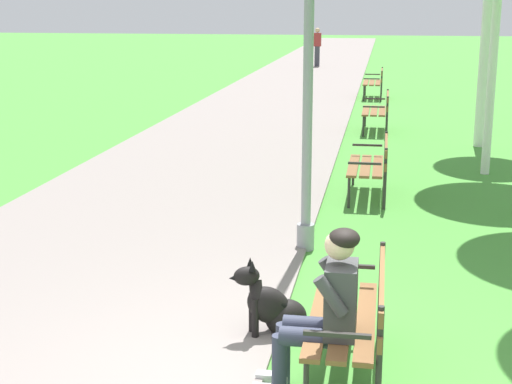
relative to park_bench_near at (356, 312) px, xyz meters
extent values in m
cube|color=gray|center=(-2.81, 23.48, -0.49)|extent=(4.29, 60.00, 0.04)
cube|color=brown|center=(-0.27, 0.00, -0.06)|extent=(0.14, 1.50, 0.04)
cube|color=brown|center=(-0.10, 0.00, -0.06)|extent=(0.14, 1.50, 0.04)
cube|color=brown|center=(0.08, 0.00, -0.06)|extent=(0.14, 1.50, 0.04)
cube|color=brown|center=(0.18, 0.00, 0.08)|extent=(0.04, 1.50, 0.11)
cube|color=brown|center=(0.18, 0.00, 0.26)|extent=(0.04, 1.50, 0.11)
cylinder|color=#2D2B28|center=(-0.30, 0.69, -0.29)|extent=(0.04, 0.04, 0.45)
cylinder|color=#2D2B28|center=(0.18, 0.69, -0.09)|extent=(0.04, 0.04, 0.85)
cube|color=#2D2B28|center=(-0.10, 0.69, 0.12)|extent=(0.45, 0.04, 0.03)
cylinder|color=#2D2B28|center=(0.18, -0.69, -0.09)|extent=(0.04, 0.04, 0.85)
cube|color=#2D2B28|center=(-0.10, -0.69, 0.12)|extent=(0.45, 0.04, 0.03)
cube|color=brown|center=(-0.26, 5.58, -0.06)|extent=(0.14, 1.50, 0.04)
cube|color=brown|center=(-0.08, 5.58, -0.06)|extent=(0.14, 1.50, 0.04)
cube|color=brown|center=(0.09, 5.58, -0.06)|extent=(0.14, 1.50, 0.04)
cube|color=brown|center=(0.20, 5.58, 0.08)|extent=(0.04, 1.50, 0.11)
cube|color=brown|center=(0.20, 5.58, 0.26)|extent=(0.04, 1.50, 0.11)
cylinder|color=#2D2B28|center=(-0.28, 6.27, -0.29)|extent=(0.04, 0.04, 0.45)
cylinder|color=#2D2B28|center=(0.20, 6.27, -0.09)|extent=(0.04, 0.04, 0.85)
cube|color=#2D2B28|center=(-0.08, 6.27, 0.12)|extent=(0.45, 0.04, 0.03)
cylinder|color=#2D2B28|center=(-0.28, 4.89, -0.29)|extent=(0.04, 0.04, 0.45)
cylinder|color=#2D2B28|center=(0.20, 4.89, -0.09)|extent=(0.04, 0.04, 0.85)
cube|color=#2D2B28|center=(-0.08, 4.89, 0.12)|extent=(0.45, 0.04, 0.03)
cube|color=brown|center=(-0.24, 11.38, -0.06)|extent=(0.14, 1.50, 0.04)
cube|color=brown|center=(-0.07, 11.38, -0.06)|extent=(0.14, 1.50, 0.04)
cube|color=brown|center=(0.11, 11.38, -0.06)|extent=(0.14, 1.50, 0.04)
cube|color=brown|center=(0.21, 11.38, 0.08)|extent=(0.04, 1.50, 0.11)
cube|color=brown|center=(0.21, 11.38, 0.26)|extent=(0.04, 1.50, 0.11)
cylinder|color=#2D2B28|center=(-0.27, 12.07, -0.29)|extent=(0.04, 0.04, 0.45)
cylinder|color=#2D2B28|center=(0.21, 12.07, -0.09)|extent=(0.04, 0.04, 0.85)
cube|color=#2D2B28|center=(-0.07, 12.07, 0.12)|extent=(0.45, 0.04, 0.03)
cylinder|color=#2D2B28|center=(-0.27, 10.69, -0.29)|extent=(0.04, 0.04, 0.45)
cylinder|color=#2D2B28|center=(0.21, 10.69, -0.09)|extent=(0.04, 0.04, 0.85)
cube|color=#2D2B28|center=(-0.07, 10.69, 0.12)|extent=(0.45, 0.04, 0.03)
cube|color=brown|center=(-0.41, 17.32, -0.06)|extent=(0.14, 1.50, 0.04)
cube|color=brown|center=(-0.23, 17.32, -0.06)|extent=(0.14, 1.50, 0.04)
cube|color=brown|center=(-0.06, 17.32, -0.06)|extent=(0.14, 1.50, 0.04)
cube|color=brown|center=(0.05, 17.32, 0.08)|extent=(0.04, 1.50, 0.11)
cube|color=brown|center=(0.05, 17.32, 0.26)|extent=(0.04, 1.50, 0.11)
cylinder|color=#2D2B28|center=(-0.43, 18.01, -0.29)|extent=(0.04, 0.04, 0.45)
cylinder|color=#2D2B28|center=(0.05, 18.01, -0.09)|extent=(0.04, 0.04, 0.85)
cube|color=#2D2B28|center=(-0.23, 18.01, 0.12)|extent=(0.45, 0.04, 0.03)
cylinder|color=#2D2B28|center=(-0.43, 16.63, -0.29)|extent=(0.04, 0.04, 0.45)
cylinder|color=#2D2B28|center=(0.05, 16.63, -0.09)|extent=(0.04, 0.04, 0.85)
cube|color=#2D2B28|center=(-0.23, 16.63, 0.12)|extent=(0.45, 0.04, 0.03)
cylinder|color=#33384C|center=(-0.31, -0.22, -0.04)|extent=(0.42, 0.14, 0.14)
cylinder|color=#33384C|center=(-0.52, -0.22, -0.28)|extent=(0.11, 0.11, 0.47)
cube|color=silver|center=(-0.60, -0.22, -0.48)|extent=(0.24, 0.09, 0.07)
cylinder|color=#33384C|center=(-0.31, -0.42, -0.04)|extent=(0.42, 0.14, 0.14)
cylinder|color=#33384C|center=(-0.52, -0.42, -0.28)|extent=(0.11, 0.11, 0.47)
cube|color=#3F3F42|center=(-0.10, -0.32, 0.22)|extent=(0.22, 0.36, 0.52)
cylinder|color=#3F3F42|center=(-0.16, -0.12, 0.32)|extent=(0.25, 0.09, 0.30)
cylinder|color=#3F3F42|center=(-0.16, -0.52, 0.32)|extent=(0.25, 0.09, 0.30)
sphere|color=beige|center=(-0.12, -0.32, 0.62)|extent=(0.21, 0.21, 0.21)
ellipsoid|color=black|center=(-0.09, -0.32, 0.67)|extent=(0.22, 0.23, 0.14)
ellipsoid|color=black|center=(-0.60, 0.62, -0.35)|extent=(0.44, 0.39, 0.32)
ellipsoid|color=black|center=(-0.74, 0.57, -0.23)|extent=(0.55, 0.39, 0.48)
ellipsoid|color=black|center=(-0.70, 0.59, -0.19)|extent=(0.40, 0.31, 0.27)
cylinder|color=black|center=(-0.89, 0.58, -0.32)|extent=(0.06, 0.06, 0.38)
cylinder|color=black|center=(-0.84, 0.46, -0.32)|extent=(0.06, 0.06, 0.38)
cylinder|color=black|center=(-0.84, 0.53, -0.08)|extent=(0.16, 0.20, 0.19)
ellipsoid|color=black|center=(-0.92, 0.50, 0.05)|extent=(0.26, 0.21, 0.16)
cone|color=black|center=(-1.01, 0.46, 0.04)|extent=(0.13, 0.12, 0.09)
cone|color=black|center=(-0.90, 0.55, 0.15)|extent=(0.06, 0.06, 0.09)
cone|color=black|center=(-0.86, 0.47, 0.15)|extent=(0.06, 0.06, 0.09)
cylinder|color=black|center=(-0.42, 0.70, -0.49)|extent=(0.28, 0.14, 0.04)
cylinder|color=gray|center=(-0.68, 2.98, -0.36)|extent=(0.20, 0.20, 0.30)
cylinder|color=gray|center=(-0.68, 2.98, 1.65)|extent=(0.11, 0.11, 4.32)
cylinder|color=silver|center=(1.82, 7.43, 1.23)|extent=(0.14, 0.14, 3.48)
cylinder|color=silver|center=(2.01, 9.96, 1.44)|extent=(0.23, 0.23, 3.90)
cylinder|color=#383842|center=(-2.76, 27.77, -0.07)|extent=(0.22, 0.22, 0.88)
cube|color=maroon|center=(-2.76, 27.77, 0.65)|extent=(0.32, 0.20, 0.56)
sphere|color=tan|center=(-2.76, 27.77, 1.04)|extent=(0.20, 0.20, 0.20)
camera|label=1|loc=(0.15, -5.42, 2.26)|focal=54.18mm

